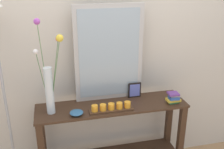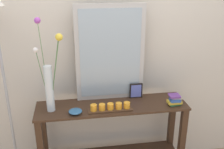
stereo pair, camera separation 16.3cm
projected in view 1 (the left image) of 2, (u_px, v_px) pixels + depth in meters
name	position (u px, v px, depth m)	size (l,w,h in m)	color
wall_back	(105.00, 42.00, 2.52)	(6.40, 0.08, 2.70)	beige
console_table	(112.00, 134.00, 2.56)	(1.38, 0.36, 0.83)	#382316
mirror_leaning	(109.00, 54.00, 2.41)	(0.64, 0.03, 0.89)	#B7B2AD
tall_vase_left	(49.00, 81.00, 2.20)	(0.24, 0.14, 0.81)	silver
candle_tray	(111.00, 108.00, 2.34)	(0.39, 0.09, 0.07)	#472D1C
picture_frame_small	(135.00, 90.00, 2.57)	(0.12, 0.01, 0.15)	black
decorative_bowl	(76.00, 113.00, 2.26)	(0.12, 0.12, 0.04)	#2D5B84
book_stack	(174.00, 98.00, 2.46)	(0.13, 0.09, 0.10)	#388E56
floor_lamp	(0.00, 70.00, 2.14)	(0.24, 0.24, 1.84)	#9E9EA3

